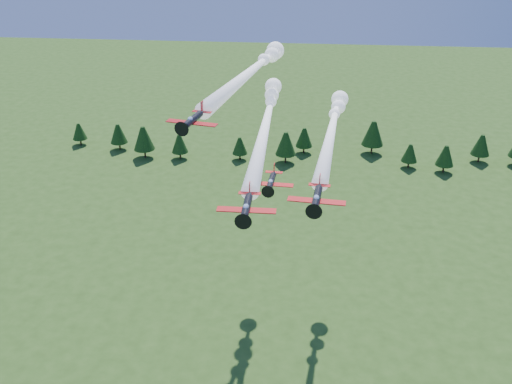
# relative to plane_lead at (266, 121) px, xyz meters

# --- Properties ---
(plane_lead) EXTENTS (7.94, 62.68, 3.70)m
(plane_lead) POSITION_rel_plane_lead_xyz_m (0.00, 0.00, 0.00)
(plane_lead) COLOR black
(plane_lead) RESTS_ON ground
(plane_left) EXTENTS (14.52, 50.95, 3.70)m
(plane_left) POSITION_rel_plane_lead_xyz_m (-2.95, 2.56, 8.82)
(plane_left) COLOR black
(plane_left) RESTS_ON ground
(plane_right) EXTENTS (10.67, 54.19, 3.70)m
(plane_right) POSITION_rel_plane_lead_xyz_m (12.32, 2.91, -2.04)
(plane_right) COLOR black
(plane_right) RESTS_ON ground
(plane_slot) EXTENTS (7.26, 7.89, 2.55)m
(plane_slot) POSITION_rel_plane_lead_xyz_m (2.34, -19.10, -3.35)
(plane_slot) COLOR black
(plane_slot) RESTS_ON ground
(treeline) EXTENTS (161.29, 20.87, 11.94)m
(treeline) POSITION_rel_plane_lead_xyz_m (10.05, 83.50, -36.22)
(treeline) COLOR #382314
(treeline) RESTS_ON ground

